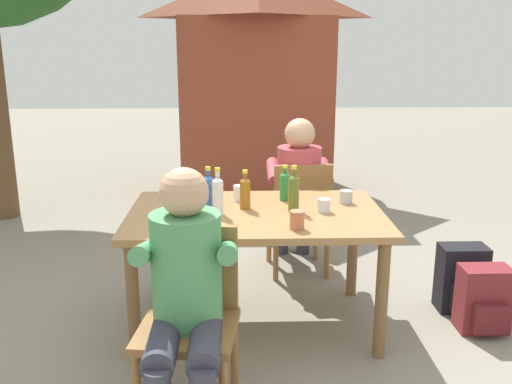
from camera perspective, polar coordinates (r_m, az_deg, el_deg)
name	(u,v)px	position (r m, az deg, el deg)	size (l,w,h in m)	color
ground_plane	(256,323)	(3.61, 0.00, -13.17)	(24.00, 24.00, 0.00)	gray
dining_table	(256,226)	(3.36, 0.00, -3.45)	(1.51, 0.96, 0.73)	#A37547
chair_near_left	(191,310)	(2.70, -6.65, -11.82)	(0.49, 0.49, 0.87)	olive
chair_far_right	(299,212)	(4.17, 4.44, -2.03)	(0.47, 0.47, 0.87)	olive
person_in_white_shirt	(185,287)	(2.54, -7.18, -9.55)	(0.47, 0.62, 1.18)	#4C935B
person_in_plaid_shirt	(298,186)	(4.23, 4.24, 0.57)	(0.47, 0.62, 1.18)	#B7424C
bottle_clear	(218,195)	(3.25, -3.90, -0.27)	(0.06, 0.06, 0.28)	white
bottle_blue	(208,191)	(3.36, -4.85, 0.08)	(0.06, 0.06, 0.26)	#2D56A3
bottle_olive	(294,191)	(3.32, 3.85, 0.06)	(0.06, 0.06, 0.28)	#566623
bottle_green	(285,185)	(3.55, 2.93, 0.69)	(0.06, 0.06, 0.23)	#287A38
bottle_amber	(245,192)	(3.37, -1.12, -0.01)	(0.06, 0.06, 0.24)	#996019
cup_glass	(324,205)	(3.34, 6.90, -1.37)	(0.08, 0.08, 0.08)	silver
cup_white	(239,193)	(3.55, -1.77, -0.11)	(0.07, 0.07, 0.10)	white
cup_terracotta	(297,220)	(3.02, 4.19, -2.85)	(0.08, 0.08, 0.10)	#BC6B47
cup_steel	(346,197)	(3.54, 9.11, -0.49)	(0.08, 0.08, 0.08)	#B2B7BC
table_knife	(190,220)	(3.19, -6.74, -2.82)	(0.10, 0.23, 0.01)	silver
backpack_by_near_side	(484,301)	(3.71, 22.11, -10.17)	(0.29, 0.24, 0.40)	maroon
backpack_by_far_side	(462,280)	(3.93, 20.15, -8.34)	(0.30, 0.24, 0.44)	black
brick_kiosk	(256,76)	(6.58, -0.05, 11.64)	(1.88, 1.63, 2.52)	brown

